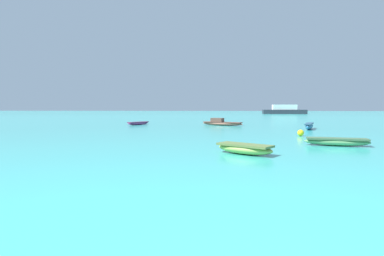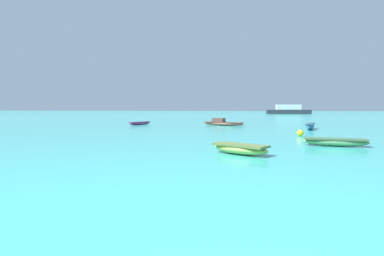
{
  "view_description": "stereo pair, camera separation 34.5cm",
  "coord_description": "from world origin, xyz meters",
  "px_view_note": "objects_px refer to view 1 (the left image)",
  "views": [
    {
      "loc": [
        -0.75,
        -1.27,
        1.78
      ],
      "look_at": [
        -2.36,
        19.86,
        0.25
      ],
      "focal_mm": 28.0,
      "sensor_mm": 36.0,
      "label": 1
    },
    {
      "loc": [
        -0.41,
        -1.24,
        1.78
      ],
      "look_at": [
        -2.36,
        19.86,
        0.25
      ],
      "focal_mm": 28.0,
      "sensor_mm": 36.0,
      "label": 2
    }
  ],
  "objects_px": {
    "moored_boat_0": "(245,148)",
    "moored_boat_3": "(337,141)",
    "distant_ferry": "(284,110)",
    "moored_boat_4": "(138,123)",
    "mooring_buoy_1": "(301,133)",
    "moored_boat_2": "(221,123)",
    "moored_boat_1": "(309,126)"
  },
  "relations": [
    {
      "from": "moored_boat_0",
      "to": "distant_ferry",
      "type": "height_order",
      "value": "distant_ferry"
    },
    {
      "from": "moored_boat_2",
      "to": "moored_boat_3",
      "type": "distance_m",
      "value": 15.12
    },
    {
      "from": "moored_boat_1",
      "to": "distant_ferry",
      "type": "xyz_separation_m",
      "value": [
        9.18,
        48.86,
        0.65
      ]
    },
    {
      "from": "moored_boat_0",
      "to": "moored_boat_2",
      "type": "xyz_separation_m",
      "value": [
        -0.49,
        17.03,
        0.03
      ]
    },
    {
      "from": "moored_boat_1",
      "to": "moored_boat_3",
      "type": "height_order",
      "value": "moored_boat_1"
    },
    {
      "from": "moored_boat_0",
      "to": "moored_boat_4",
      "type": "relative_size",
      "value": 0.95
    },
    {
      "from": "moored_boat_3",
      "to": "moored_boat_4",
      "type": "bearing_deg",
      "value": 143.84
    },
    {
      "from": "moored_boat_4",
      "to": "mooring_buoy_1",
      "type": "distance_m",
      "value": 16.14
    },
    {
      "from": "moored_boat_3",
      "to": "mooring_buoy_1",
      "type": "xyz_separation_m",
      "value": [
        -0.36,
        4.44,
        -0.01
      ]
    },
    {
      "from": "moored_boat_0",
      "to": "distant_ferry",
      "type": "xyz_separation_m",
      "value": [
        15.46,
        61.65,
        0.7
      ]
    },
    {
      "from": "moored_boat_2",
      "to": "moored_boat_1",
      "type": "bearing_deg",
      "value": -6.24
    },
    {
      "from": "distant_ferry",
      "to": "moored_boat_3",
      "type": "bearing_deg",
      "value": -100.62
    },
    {
      "from": "moored_boat_2",
      "to": "mooring_buoy_1",
      "type": "bearing_deg",
      "value": -39.52
    },
    {
      "from": "moored_boat_4",
      "to": "distant_ferry",
      "type": "distance_m",
      "value": 50.45
    },
    {
      "from": "moored_boat_2",
      "to": "moored_boat_3",
      "type": "relative_size",
      "value": 1.39
    },
    {
      "from": "moored_boat_2",
      "to": "moored_boat_4",
      "type": "distance_m",
      "value": 8.05
    },
    {
      "from": "moored_boat_3",
      "to": "mooring_buoy_1",
      "type": "distance_m",
      "value": 4.45
    },
    {
      "from": "mooring_buoy_1",
      "to": "moored_boat_4",
      "type": "bearing_deg",
      "value": 141.19
    },
    {
      "from": "moored_boat_3",
      "to": "distant_ferry",
      "type": "relative_size",
      "value": 0.28
    },
    {
      "from": "moored_boat_0",
      "to": "moored_boat_1",
      "type": "height_order",
      "value": "moored_boat_1"
    },
    {
      "from": "moored_boat_1",
      "to": "distant_ferry",
      "type": "height_order",
      "value": "distant_ferry"
    },
    {
      "from": "mooring_buoy_1",
      "to": "distant_ferry",
      "type": "bearing_deg",
      "value": 78.18
    },
    {
      "from": "moored_boat_2",
      "to": "mooring_buoy_1",
      "type": "distance_m",
      "value": 10.87
    },
    {
      "from": "moored_boat_3",
      "to": "distant_ferry",
      "type": "bearing_deg",
      "value": 91.58
    },
    {
      "from": "moored_boat_0",
      "to": "distant_ferry",
      "type": "bearing_deg",
      "value": 111.63
    },
    {
      "from": "moored_boat_4",
      "to": "moored_boat_0",
      "type": "bearing_deg",
      "value": -119.44
    },
    {
      "from": "moored_boat_4",
      "to": "distant_ferry",
      "type": "xyz_separation_m",
      "value": [
        23.99,
        44.38,
        0.74
      ]
    },
    {
      "from": "moored_boat_1",
      "to": "mooring_buoy_1",
      "type": "relative_size",
      "value": 7.88
    },
    {
      "from": "moored_boat_0",
      "to": "moored_boat_3",
      "type": "bearing_deg",
      "value": 67.39
    },
    {
      "from": "moored_boat_1",
      "to": "distant_ferry",
      "type": "relative_size",
      "value": 0.3
    },
    {
      "from": "moored_boat_2",
      "to": "mooring_buoy_1",
      "type": "xyz_separation_m",
      "value": [
        4.54,
        -9.87,
        -0.05
      ]
    },
    {
      "from": "moored_boat_0",
      "to": "distant_ferry",
      "type": "distance_m",
      "value": 63.56
    }
  ]
}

